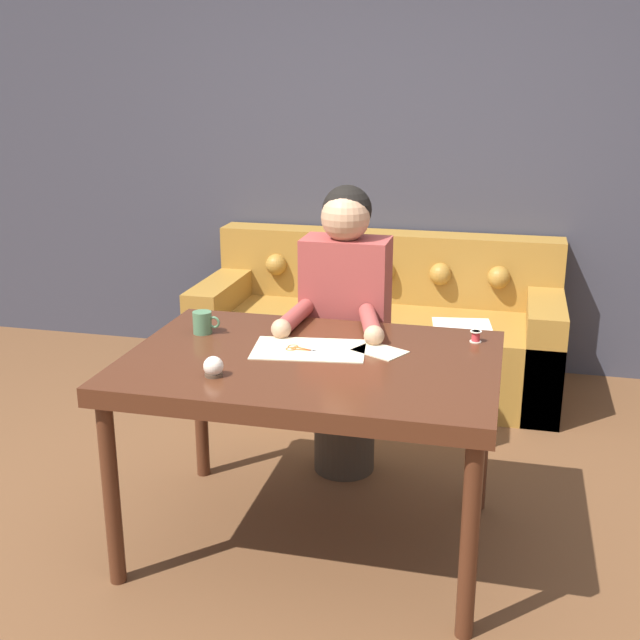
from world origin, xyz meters
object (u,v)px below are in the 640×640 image
dining_table (311,376)px  thread_spool (476,336)px  scissors (305,350)px  person (345,332)px  couch (379,333)px  pin_cushion (213,367)px  mug (203,322)px

dining_table → thread_spool: bearing=29.0°
scissors → thread_spool: (0.62, 0.26, 0.02)m
person → dining_table: bearing=-89.6°
couch → scissors: (-0.00, -1.70, 0.48)m
pin_cushion → dining_table: bearing=43.4°
dining_table → thread_spool: 0.67m
dining_table → scissors: size_ratio=6.00×
couch → scissors: couch is taller
thread_spool → dining_table: bearing=-151.0°
thread_spool → pin_cushion: bearing=-145.7°
scissors → person: bearing=86.0°
mug → couch: bearing=74.1°
mug → dining_table: bearing=-19.1°
couch → mug: 1.73m
person → thread_spool: (0.58, -0.30, 0.12)m
dining_table → pin_cushion: size_ratio=19.19×
scissors → pin_cushion: size_ratio=3.20×
pin_cushion → person: bearing=72.6°
scissors → thread_spool: 0.67m
couch → thread_spool: couch is taller
scissors → pin_cushion: pin_cushion is taller
couch → scissors: size_ratio=9.08×
scissors → mug: 0.46m
mug → thread_spool: mug is taller
person → thread_spool: size_ratio=29.48×
couch → pin_cushion: couch is taller
thread_spool → pin_cushion: 1.04m
person → scissors: person is taller
dining_table → scissors: scissors is taller
mug → pin_cushion: (0.21, -0.44, -0.01)m
couch → pin_cushion: size_ratio=29.04×
person → mug: 0.68m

